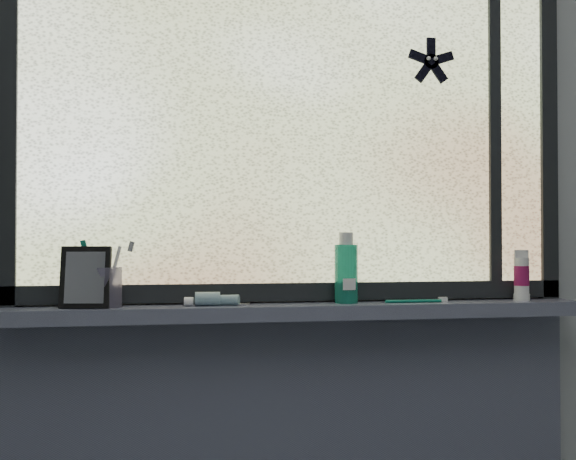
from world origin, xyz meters
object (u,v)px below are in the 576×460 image
(cream_tube, at_px, (522,273))
(toothbrush_cup, at_px, (107,287))
(mouthwash_bottle, at_px, (346,268))
(vanity_mirror, at_px, (85,277))

(cream_tube, bearing_deg, toothbrush_cup, 179.79)
(cream_tube, bearing_deg, mouthwash_bottle, 178.98)
(mouthwash_bottle, bearing_deg, toothbrush_cup, -179.55)
(toothbrush_cup, height_order, cream_tube, cream_tube)
(vanity_mirror, distance_m, cream_tube, 1.22)
(toothbrush_cup, xyz_separation_m, mouthwash_bottle, (0.65, 0.01, 0.05))
(vanity_mirror, height_order, cream_tube, vanity_mirror)
(toothbrush_cup, distance_m, mouthwash_bottle, 0.65)
(toothbrush_cup, distance_m, cream_tube, 1.17)
(vanity_mirror, bearing_deg, toothbrush_cup, 31.16)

